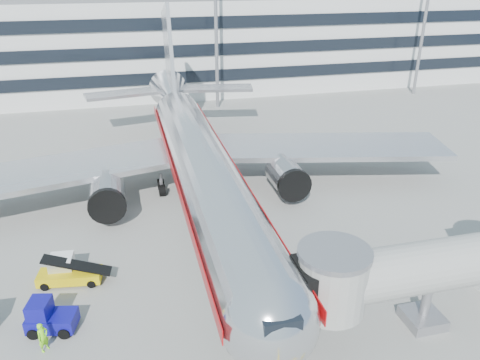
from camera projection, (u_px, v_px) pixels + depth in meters
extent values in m
plane|color=gray|center=(226.00, 272.00, 33.29)|extent=(180.00, 180.00, 0.00)
cube|color=yellow|center=(202.00, 208.00, 42.10)|extent=(0.25, 70.00, 0.01)
cylinder|color=silver|center=(204.00, 174.00, 38.58)|extent=(5.00, 36.00, 5.00)
sphere|color=silver|center=(269.00, 320.00, 22.72)|extent=(5.00, 5.00, 5.00)
cone|color=silver|center=(172.00, 97.00, 58.60)|extent=(5.00, 10.00, 5.00)
cube|color=black|center=(280.00, 322.00, 20.93)|extent=(1.80, 1.20, 0.90)
cube|color=#B7B7BC|center=(323.00, 147.00, 46.63)|extent=(24.95, 12.07, 0.50)
cube|color=#B7B7BC|center=(47.00, 172.00, 40.90)|extent=(24.95, 12.07, 0.50)
cylinder|color=#99999E|center=(287.00, 177.00, 42.95)|extent=(3.00, 4.20, 3.00)
cylinder|color=#99999E|center=(107.00, 195.00, 39.42)|extent=(3.00, 4.20, 3.00)
cylinder|color=black|center=(294.00, 186.00, 41.18)|extent=(3.10, 0.50, 3.10)
cylinder|color=black|center=(107.00, 206.00, 37.66)|extent=(3.10, 0.50, 3.10)
cube|color=#B7B7BC|center=(169.00, 61.00, 57.20)|extent=(0.45, 9.39, 13.72)
cube|color=#B7B7BC|center=(213.00, 88.00, 60.44)|extent=(10.41, 4.94, 0.35)
cube|color=#B7B7BC|center=(126.00, 93.00, 58.02)|extent=(10.41, 4.94, 0.35)
cylinder|color=gray|center=(257.00, 342.00, 25.87)|extent=(0.24, 0.24, 1.80)
cylinder|color=black|center=(257.00, 348.00, 26.05)|extent=(0.35, 0.90, 0.90)
cylinder|color=gray|center=(227.00, 176.00, 45.91)|extent=(0.30, 0.30, 2.00)
cylinder|color=gray|center=(161.00, 183.00, 44.50)|extent=(0.30, 0.30, 2.00)
cube|color=#AC0C0E|center=(234.00, 168.00, 39.01)|extent=(0.06, 38.00, 0.90)
cube|color=#AC0C0E|center=(174.00, 174.00, 37.90)|extent=(0.06, 38.00, 0.90)
cylinder|color=#A8A8A3|center=(434.00, 266.00, 26.80)|extent=(13.00, 3.00, 3.00)
cylinder|color=#A8A8A3|center=(332.00, 282.00, 25.41)|extent=(3.80, 3.80, 3.40)
cylinder|color=gray|center=(335.00, 253.00, 24.62)|extent=(4.00, 4.00, 0.30)
cube|color=black|center=(310.00, 286.00, 25.12)|extent=(1.40, 2.60, 2.60)
cylinder|color=gray|center=(426.00, 302.00, 27.89)|extent=(0.56, 0.56, 3.20)
cube|color=gray|center=(423.00, 318.00, 28.41)|extent=(2.20, 2.20, 0.70)
cylinder|color=black|center=(409.00, 321.00, 28.21)|extent=(0.35, 0.70, 0.70)
cylinder|color=black|center=(436.00, 316.00, 28.61)|extent=(0.35, 0.70, 0.70)
cube|color=silver|center=(153.00, 43.00, 81.26)|extent=(150.00, 24.00, 15.00)
cube|color=black|center=(161.00, 78.00, 72.06)|extent=(150.00, 0.30, 1.80)
cube|color=black|center=(159.00, 52.00, 70.39)|extent=(150.00, 0.30, 1.80)
cube|color=black|center=(157.00, 24.00, 68.72)|extent=(150.00, 0.30, 1.80)
cylinder|color=gray|center=(216.00, 22.00, 66.84)|extent=(0.50, 0.50, 25.00)
cylinder|color=gray|center=(425.00, 16.00, 74.33)|extent=(0.50, 0.50, 25.00)
cube|color=#D9BA09|center=(70.00, 276.00, 31.96)|extent=(4.39, 2.13, 0.67)
cube|color=black|center=(68.00, 266.00, 31.60)|extent=(4.53, 1.69, 1.47)
cylinder|color=black|center=(50.00, 274.00, 32.53)|extent=(0.61, 0.35, 0.57)
cylinder|color=black|center=(45.00, 286.00, 31.32)|extent=(0.61, 0.35, 0.57)
cylinder|color=black|center=(95.00, 272.00, 32.80)|extent=(0.61, 0.35, 0.57)
cylinder|color=black|center=(92.00, 284.00, 31.59)|extent=(0.61, 0.35, 0.57)
cube|color=#0D0B7D|center=(52.00, 321.00, 27.78)|extent=(3.07, 2.17, 0.89)
cube|color=#0D0B7D|center=(40.00, 309.00, 27.40)|extent=(1.49, 1.72, 1.09)
cube|color=black|center=(38.00, 304.00, 27.25)|extent=(1.35, 1.50, 0.10)
cylinder|color=black|center=(43.00, 316.00, 28.57)|extent=(0.74, 0.44, 0.70)
cylinder|color=black|center=(33.00, 334.00, 27.21)|extent=(0.74, 0.44, 0.70)
cylinder|color=black|center=(72.00, 316.00, 28.60)|extent=(0.74, 0.44, 0.70)
cylinder|color=black|center=(64.00, 333.00, 27.25)|extent=(0.74, 0.44, 0.70)
cube|color=#B9BCC0|center=(62.00, 267.00, 32.42)|extent=(1.69, 1.69, 1.61)
cube|color=white|center=(60.00, 257.00, 32.08)|extent=(1.69, 1.69, 0.06)
imported|color=#89FF1A|center=(43.00, 337.00, 26.16)|extent=(0.78, 0.80, 1.86)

